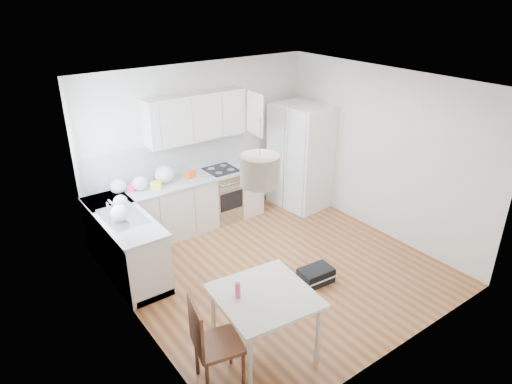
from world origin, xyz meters
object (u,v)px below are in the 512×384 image
refrigerator (302,156)px  gym_bag (316,275)px  dining_table (264,301)px  dining_chair (219,342)px

refrigerator → gym_bag: bearing=-131.2°
refrigerator → dining_table: 3.93m
dining_table → dining_chair: 0.66m
refrigerator → dining_table: bearing=-142.1°
dining_table → refrigerator: bearing=48.8°
dining_chair → gym_bag: 2.18m
dining_table → gym_bag: size_ratio=2.37×
refrigerator → dining_chair: 4.47m
dining_table → dining_chair: (-0.63, -0.07, -0.17)m
dining_chair → gym_bag: size_ratio=2.28×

